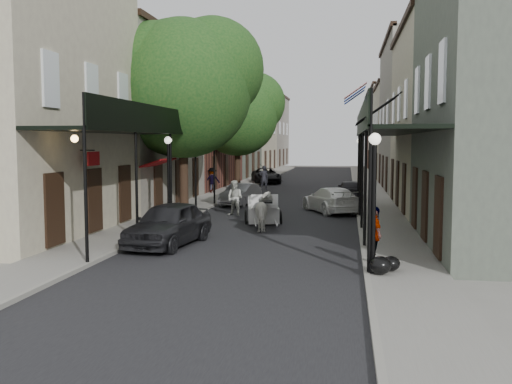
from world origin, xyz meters
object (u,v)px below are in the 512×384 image
at_px(pedestrian_sidewalk_left, 212,180).
at_px(car_left_mid, 241,194).
at_px(carriage, 263,200).
at_px(tree_near, 192,83).
at_px(pedestrian_sidewalk_right, 375,235).
at_px(car_left_near, 169,224).
at_px(car_right_far, 350,189).
at_px(car_right_near, 331,200).
at_px(horse, 266,212).
at_px(pedestrian_walking, 235,198).
at_px(lamppost_right_near, 374,201).
at_px(lamppost_left, 169,178).
at_px(car_left_far, 266,176).
at_px(tree_far, 243,111).
at_px(lamppost_right_far, 359,168).

relative_size(pedestrian_sidewalk_left, car_left_mid, 0.46).
bearing_deg(carriage, tree_near, 138.23).
distance_m(pedestrian_sidewalk_right, car_left_near, 7.30).
bearing_deg(car_right_far, car_right_near, 78.23).
xyz_separation_m(horse, pedestrian_walking, (-2.14, 4.42, 0.09)).
bearing_deg(pedestrian_walking, car_right_near, 45.88).
bearing_deg(horse, tree_near, -58.23).
bearing_deg(tree_near, car_left_near, -80.13).
distance_m(lamppost_right_near, horse, 8.56).
xyz_separation_m(lamppost_right_near, lamppost_left, (-8.20, 8.00, 0.00)).
height_order(tree_near, car_right_far, tree_near).
xyz_separation_m(car_left_near, car_right_near, (5.31, 10.26, -0.11)).
xyz_separation_m(lamppost_right_near, pedestrian_sidewalk_left, (-9.90, 23.01, -1.07)).
distance_m(pedestrian_sidewalk_left, car_left_far, 11.17).
bearing_deg(car_left_near, tree_near, 107.39).
bearing_deg(tree_far, car_left_near, -86.10).
bearing_deg(car_left_mid, car_right_near, -16.62).
height_order(carriage, car_right_near, carriage).
distance_m(tree_far, lamppost_right_near, 27.74).
height_order(tree_far, pedestrian_walking, tree_far).
xyz_separation_m(pedestrian_walking, pedestrian_sidewalk_left, (-3.80, 11.10, 0.11)).
bearing_deg(car_left_mid, tree_near, -98.79).
xyz_separation_m(lamppost_left, car_left_near, (1.39, -4.39, -1.29)).
height_order(tree_near, lamppost_right_near, tree_near).
bearing_deg(lamppost_right_far, horse, -107.54).
xyz_separation_m(horse, pedestrian_sidewalk_left, (-5.94, 15.52, 0.20)).
relative_size(pedestrian_sidewalk_left, car_right_near, 0.38).
height_order(lamppost_right_far, pedestrian_walking, lamppost_right_far).
distance_m(tree_far, car_right_far, 10.75).
bearing_deg(horse, car_left_far, -92.96).
bearing_deg(lamppost_left, pedestrian_sidewalk_left, 96.46).
bearing_deg(pedestrian_sidewalk_left, lamppost_right_near, 94.36).
height_order(horse, pedestrian_sidewalk_right, pedestrian_sidewalk_right).
bearing_deg(carriage, lamppost_right_near, -76.89).
bearing_deg(carriage, car_right_far, 59.59).
bearing_deg(car_right_far, pedestrian_sidewalk_left, -15.84).
height_order(car_left_mid, car_left_far, car_left_far).
height_order(tree_far, lamppost_right_far, tree_far).
xyz_separation_m(car_left_near, car_left_mid, (0.11, 12.99, -0.15)).
height_order(car_left_near, car_left_mid, car_left_near).
bearing_deg(horse, carriage, -90.00).
relative_size(tree_near, pedestrian_sidewalk_right, 5.88).
xyz_separation_m(car_left_far, car_right_near, (6.20, -20.09, -0.02)).
distance_m(pedestrian_sidewalk_left, car_left_near, 19.64).
bearing_deg(pedestrian_sidewalk_left, tree_far, -135.05).
bearing_deg(tree_near, pedestrian_sidewalk_left, 98.42).
distance_m(tree_far, carriage, 17.45).
bearing_deg(tree_near, carriage, -30.76).
distance_m(lamppost_left, car_left_mid, 8.84).
relative_size(tree_far, car_left_mid, 2.31).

